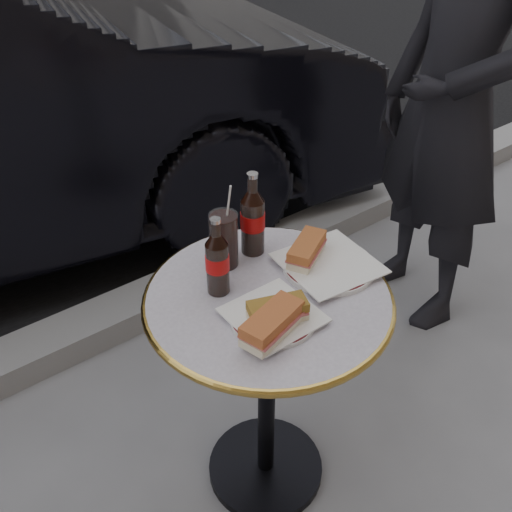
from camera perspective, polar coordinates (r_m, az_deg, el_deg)
ground at (r=1.96m, az=0.95°, el=-20.55°), size 80.00×80.00×0.00m
curb at (r=2.45m, az=-12.22°, el=-5.29°), size 40.00×0.20×0.12m
bistro_table at (r=1.66m, az=1.08°, el=-13.58°), size 0.62×0.62×0.73m
plate_left at (r=1.33m, az=1.71°, el=-6.13°), size 0.24×0.24×0.01m
plate_right at (r=1.50m, az=7.25°, el=-0.96°), size 0.30×0.30×0.01m
sandwich_left_a at (r=1.27m, az=1.61°, el=-6.88°), size 0.17×0.11×0.06m
sandwich_left_b at (r=1.30m, az=2.17°, el=-5.59°), size 0.15×0.11×0.05m
sandwich_right at (r=1.49m, az=5.08°, el=0.54°), size 0.16×0.13×0.05m
cola_bottle_left at (r=1.35m, az=-3.92°, el=-0.00°), size 0.07×0.07×0.21m
cola_bottle_right at (r=1.49m, az=-0.34°, el=4.26°), size 0.07×0.07×0.24m
cola_glass at (r=1.46m, az=-3.21°, el=1.64°), size 0.09×0.09×0.15m
pedestrian at (r=2.19m, az=19.06°, el=13.82°), size 0.53×0.70×1.75m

